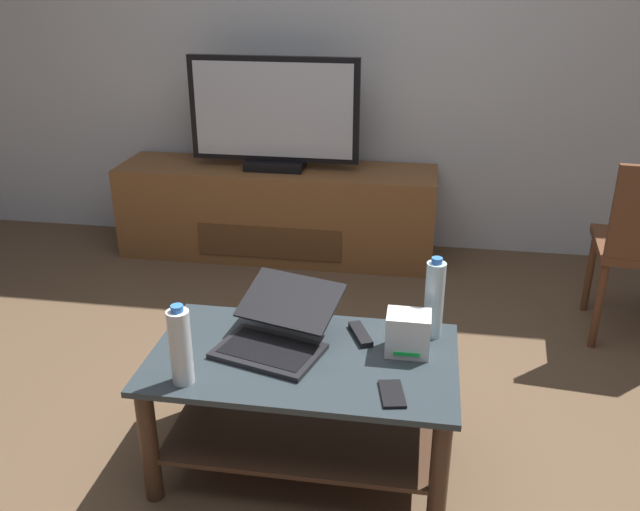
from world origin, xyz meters
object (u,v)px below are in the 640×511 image
Objects in this scene: television at (274,116)px; tv_remote at (361,334)px; cell_phone at (392,394)px; water_bottle_far at (181,346)px; coffee_table at (303,392)px; router_box at (408,333)px; water_bottle_near at (434,299)px; laptop at (277,330)px; media_cabinet at (277,211)px.

television reaches higher than tv_remote.
water_bottle_far is at bearing 171.34° from cell_phone.
cell_phone reaches higher than coffee_table.
router_box is 0.49× the size of water_bottle_near.
laptop is at bearing -77.16° from television.
media_cabinet is at bearing 105.18° from coffee_table.
television is 2.22m from cell_phone.
laptop reaches higher than tv_remote.
water_bottle_near is (0.93, -1.66, 0.32)m from media_cabinet.
water_bottle_far reaches higher than media_cabinet.
media_cabinet is at bearing 88.63° from tv_remote.
router_box is 0.27m from cell_phone.
tv_remote is (0.68, -1.71, 0.19)m from media_cabinet.
coffee_table is at bearing -30.44° from laptop.
television is 3.63× the size of water_bottle_far.
television is at bearing 105.35° from coffee_table.
cell_phone is (0.41, -0.24, -0.05)m from laptop.
cell_phone is (0.82, -2.04, 0.18)m from media_cabinet.
router_box is at bearing -64.56° from media_cabinet.
water_bottle_far is 0.65m from tv_remote.
media_cabinet is 1.85m from tv_remote.
coffee_table is at bearing -153.92° from water_bottle_near.
water_bottle_near is (0.93, -1.64, -0.26)m from television.
laptop is 3.35× the size of cell_phone.
coffee_table is at bearing 31.45° from water_bottle_far.
media_cabinet reaches higher than coffee_table.
coffee_table is 1.99m from television.
coffee_table is at bearing -166.91° from router_box.
water_bottle_near reaches higher than water_bottle_far.
laptop is (0.41, -1.81, 0.23)m from media_cabinet.
laptop is 3.20× the size of router_box.
tv_remote is at bearing 35.10° from water_bottle_far.
television reaches higher than laptop.
television reaches higher than coffee_table.
laptop is 1.74× the size of water_bottle_far.
water_bottle_near is 1.86× the size of tv_remote.
router_box reaches higher than coffee_table.
cell_phone is (-0.03, -0.26, -0.07)m from router_box.
tv_remote is at bearing 19.44° from laptop.
cell_phone is at bearing 2.66° from water_bottle_far.
tv_remote is at bearing 41.32° from coffee_table.
cell_phone is (0.31, -0.18, 0.15)m from coffee_table.
laptop is 0.55m from water_bottle_near.
coffee_table is 1.93m from media_cabinet.
tv_remote is at bearing -67.96° from television.
laptop is (0.41, -1.78, -0.35)m from television.
coffee_table is 0.49m from water_bottle_far.
tv_remote is at bearing -168.14° from water_bottle_near.
media_cabinet is 7.00× the size of water_bottle_far.
tv_remote is at bearing 100.22° from cell_phone.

